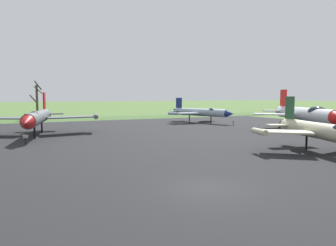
# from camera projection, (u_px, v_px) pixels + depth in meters

# --- Properties ---
(ground_plane) EXTENTS (600.00, 600.00, 0.00)m
(ground_plane) POSITION_uv_depth(u_px,v_px,m) (208.00, 189.00, 16.22)
(ground_plane) COLOR #4C6B33
(asphalt_apron) EXTENTS (84.29, 60.16, 0.05)m
(asphalt_apron) POSITION_uv_depth(u_px,v_px,m) (112.00, 143.00, 32.39)
(asphalt_apron) COLOR black
(asphalt_apron) RESTS_ON ground
(grass_verge_strip) EXTENTS (144.29, 12.00, 0.06)m
(grass_verge_strip) POSITION_uv_depth(u_px,v_px,m) (64.00, 120.00, 64.73)
(grass_verge_strip) COLOR #3F5E2D
(grass_verge_strip) RESTS_ON ground
(jet_fighter_front_right) EXTENTS (14.52, 16.02, 5.36)m
(jet_fighter_front_right) POSITION_uv_depth(u_px,v_px,m) (38.00, 117.00, 37.80)
(jet_fighter_front_right) COLOR #565B60
(jet_fighter_front_right) RESTS_ON ground
(info_placard_front_right) EXTENTS (0.49, 0.29, 1.06)m
(info_placard_front_right) POSITION_uv_depth(u_px,v_px,m) (26.00, 139.00, 30.61)
(info_placard_front_right) COLOR black
(info_placard_front_right) RESTS_ON ground
(jet_fighter_rear_center) EXTENTS (10.40, 13.58, 4.80)m
(jet_fighter_rear_center) POSITION_uv_depth(u_px,v_px,m) (327.00, 132.00, 25.23)
(jet_fighter_rear_center) COLOR #B7B293
(jet_fighter_rear_center) RESTS_ON ground
(jet_fighter_rear_left) EXTENTS (11.14, 13.50, 4.55)m
(jet_fighter_rear_left) POSITION_uv_depth(u_px,v_px,m) (201.00, 112.00, 57.03)
(jet_fighter_rear_left) COLOR #8EA3B2
(jet_fighter_rear_left) RESTS_ON ground
(info_placard_rear_left) EXTENTS (0.63, 0.31, 0.91)m
(info_placard_rear_left) POSITION_uv_depth(u_px,v_px,m) (233.00, 122.00, 51.97)
(info_placard_rear_left) COLOR black
(info_placard_rear_left) RESTS_ON ground
(jet_fighter_rear_right) EXTENTS (11.74, 17.44, 5.86)m
(jet_fighter_rear_right) POSITION_uv_depth(u_px,v_px,m) (305.00, 114.00, 41.56)
(jet_fighter_rear_right) COLOR silver
(jet_fighter_rear_right) RESTS_ON ground
(bare_tree_center) EXTENTS (2.51, 1.72, 8.07)m
(bare_tree_center) POSITION_uv_depth(u_px,v_px,m) (37.00, 100.00, 65.24)
(bare_tree_center) COLOR #42382D
(bare_tree_center) RESTS_ON ground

